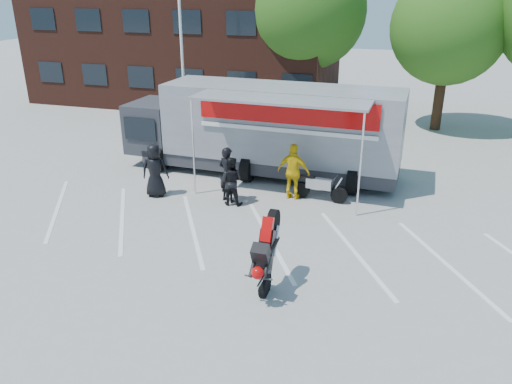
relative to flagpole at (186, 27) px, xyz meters
The scene contains 13 objects.
ground 12.83m from the flagpole, 58.02° to the right, with size 100.00×100.00×0.00m, color #9B9B96.
parking_bay_lines 12.06m from the flagpole, 55.25° to the right, with size 18.00×5.00×0.01m, color white.
office_building 8.97m from the flagpole, 115.15° to the left, with size 18.00×8.00×7.00m, color #492117.
flagpole is the anchor object (origin of this frame).
tree_left 7.37m from the flagpole, 54.72° to the left, with size 6.12×6.12×8.64m.
tree_mid 12.31m from the flagpole, 23.97° to the left, with size 5.44×5.44×7.68m.
transporter_truck 8.00m from the flagpole, 37.48° to the right, with size 10.66×5.14×3.39m, color gray, non-canonical shape.
parked_motorcycle 10.60m from the flagpole, 38.36° to the right, with size 0.64×1.91×1.00m, color #ADADB2, non-canonical shape.
stunt_bike_rider 14.06m from the flagpole, 57.37° to the right, with size 0.83×1.77×2.08m, color black, non-canonical shape.
spectator_leather_a 8.35m from the flagpole, 75.42° to the right, with size 0.91×0.59×1.85m, color black.
spectator_leather_b 9.02m from the flagpole, 57.14° to the right, with size 0.69×0.45×1.89m, color black.
spectator_leather_c 9.33m from the flagpole, 56.91° to the right, with size 0.80×0.62×1.64m, color black.
spectator_hivis 9.61m from the flagpole, 42.63° to the right, with size 1.13×0.47×1.93m, color yellow.
Camera 1 is at (3.57, -11.27, 6.69)m, focal length 35.00 mm.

